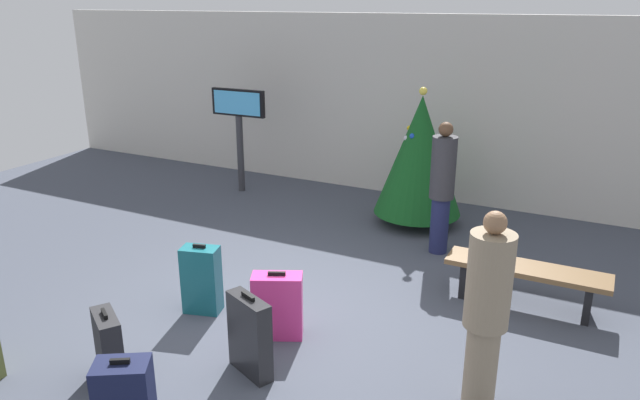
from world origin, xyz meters
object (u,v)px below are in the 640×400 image
waiting_bench (526,276)px  suitcase_3 (278,306)px  traveller_0 (487,308)px  traveller_1 (442,185)px  holiday_tree (420,155)px  suitcase_5 (202,280)px  flight_info_kiosk (239,119)px  suitcase_4 (109,347)px  suitcase_0 (250,336)px

waiting_bench → suitcase_3: 2.82m
traveller_0 → traveller_1: size_ratio=0.97×
traveller_0 → holiday_tree: bearing=115.2°
traveller_1 → holiday_tree: bearing=123.7°
traveller_1 → suitcase_5: bearing=-123.7°
flight_info_kiosk → holiday_tree: bearing=-2.6°
waiting_bench → suitcase_3: size_ratio=2.43×
traveller_0 → suitcase_4: bearing=-159.1°
traveller_1 → suitcase_4: size_ratio=2.62×
suitcase_3 → waiting_bench: bearing=40.1°
waiting_bench → suitcase_0: (-2.05, -2.48, 0.02)m
flight_info_kiosk → suitcase_4: bearing=-67.9°
holiday_tree → suitcase_0: size_ratio=2.60×
flight_info_kiosk → waiting_bench: bearing=-21.9°
waiting_bench → suitcase_0: bearing=-129.6°
waiting_bench → holiday_tree: bearing=134.2°
suitcase_3 → suitcase_4: (-0.98, -1.33, -0.02)m
holiday_tree → suitcase_3: (-0.24, -3.78, -0.74)m
traveller_0 → flight_info_kiosk: bearing=141.8°
holiday_tree → waiting_bench: holiday_tree is taller
flight_info_kiosk → waiting_bench: (5.27, -2.12, -0.94)m
waiting_bench → traveller_0: 2.05m
waiting_bench → suitcase_0: suitcase_0 is taller
holiday_tree → traveller_1: (0.62, -0.93, -0.12)m
traveller_1 → suitcase_4: traveller_1 is taller
suitcase_0 → suitcase_5: 1.33m
traveller_0 → suitcase_0: 2.12m
flight_info_kiosk → suitcase_4: flight_info_kiosk is taller
holiday_tree → flight_info_kiosk: (-3.36, 0.15, 0.23)m
waiting_bench → traveller_1: traveller_1 is taller
traveller_1 → traveller_0: bearing=-67.7°
holiday_tree → suitcase_5: holiday_tree is taller
traveller_0 → suitcase_5: (-3.10, 0.22, -0.54)m
traveller_0 → suitcase_4: 3.33m
traveller_0 → suitcase_5: traveller_0 is taller
flight_info_kiosk → suitcase_0: 5.69m
traveller_1 → waiting_bench: bearing=-38.7°
traveller_1 → suitcase_3: (-0.85, -2.86, -0.62)m
waiting_bench → traveller_0: size_ratio=1.00×
holiday_tree → traveller_1: bearing=-56.3°
suitcase_4 → suitcase_5: bearing=91.3°
traveller_0 → suitcase_5: bearing=175.9°
holiday_tree → traveller_0: 4.36m
suitcase_3 → suitcase_5: (-1.01, 0.06, 0.04)m
suitcase_0 → suitcase_3: size_ratio=1.12×
suitcase_3 → suitcase_4: bearing=-126.3°
flight_info_kiosk → suitcase_3: 5.12m
traveller_1 → suitcase_3: 3.04m
suitcase_0 → suitcase_5: size_ratio=1.01×
suitcase_3 → holiday_tree: bearing=86.4°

